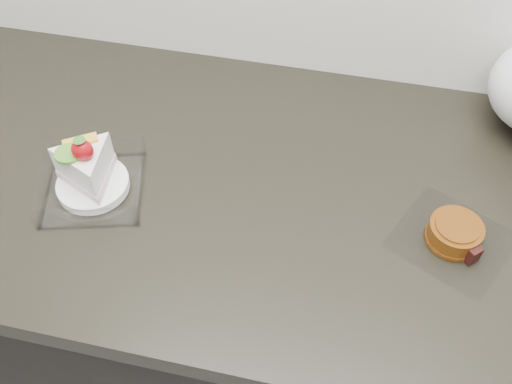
% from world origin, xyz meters
% --- Properties ---
extents(counter, '(2.04, 0.64, 0.90)m').
position_xyz_m(counter, '(0.00, 1.69, 0.45)').
color(counter, black).
rests_on(counter, ground).
extents(cake_tray, '(0.19, 0.19, 0.12)m').
position_xyz_m(cake_tray, '(-0.33, 1.62, 0.93)').
color(cake_tray, white).
rests_on(cake_tray, counter).
extents(mooncake_wrap, '(0.21, 0.20, 0.04)m').
position_xyz_m(mooncake_wrap, '(0.24, 1.64, 0.91)').
color(mooncake_wrap, white).
rests_on(mooncake_wrap, counter).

